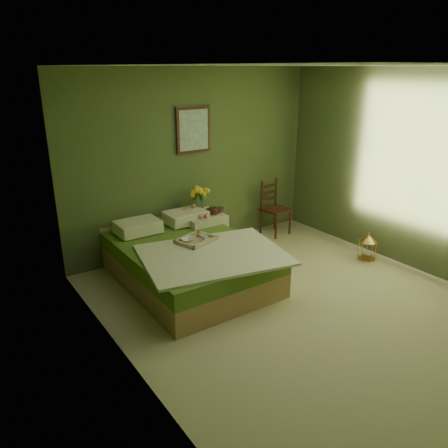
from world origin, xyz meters
TOP-DOWN VIEW (x-y plane):
  - floor at (0.00, 0.00)m, footprint 4.50×4.50m
  - ceiling at (0.00, 0.00)m, footprint 4.50×4.50m
  - wall_back at (0.00, 2.25)m, footprint 4.00×0.00m
  - wall_left at (-2.00, 0.00)m, footprint 0.00×4.50m
  - wall_right at (2.00, 0.00)m, footprint 0.00×4.50m
  - wall_art at (-0.03, 2.22)m, footprint 0.54×0.04m
  - bed at (-0.72, 1.28)m, footprint 1.84×2.32m
  - nightstand at (-0.13, 1.89)m, footprint 0.56×0.56m
  - chair at (1.29, 1.97)m, footprint 0.43×0.43m
  - birdcage at (1.70, 0.39)m, footprint 0.24×0.24m
  - book_lower at (0.05, 1.90)m, footprint 0.21×0.25m
  - book_upper at (0.05, 1.90)m, footprint 0.27×0.28m
  - cereal_bowl at (-0.74, 1.24)m, footprint 0.14×0.14m
  - coffee_cup at (-0.56, 1.13)m, footprint 0.11×0.11m

SIDE VIEW (x-z plane):
  - floor at x=0.00m, z-range 0.00..0.00m
  - birdcage at x=1.70m, z-range 0.00..0.36m
  - bed at x=-0.72m, z-range -0.40..1.03m
  - nightstand at x=-0.13m, z-range -0.15..0.89m
  - chair at x=1.29m, z-range 0.05..0.93m
  - cereal_bowl at x=-0.74m, z-range 0.55..0.59m
  - coffee_cup at x=-0.56m, z-range 0.55..0.63m
  - book_lower at x=0.05m, z-range 0.62..0.64m
  - book_upper at x=0.05m, z-range 0.64..0.66m
  - wall_back at x=0.00m, z-range -0.70..3.30m
  - wall_left at x=-2.00m, z-range -0.95..3.55m
  - wall_right at x=2.00m, z-range -0.95..3.55m
  - wall_art at x=-0.03m, z-range 1.43..2.07m
  - ceiling at x=0.00m, z-range 2.60..2.60m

